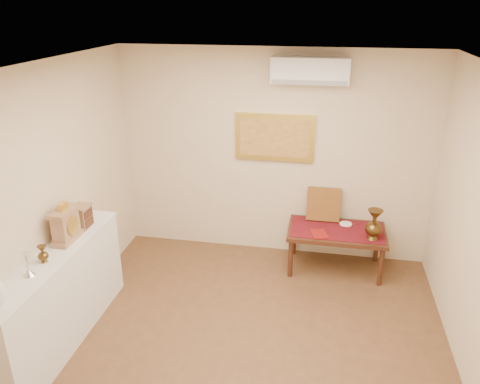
% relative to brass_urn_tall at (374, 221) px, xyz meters
% --- Properties ---
extents(floor, '(4.50, 4.50, 0.00)m').
position_rel_brass_urn_tall_xyz_m(floor, '(-1.27, -1.71, -0.79)').
color(floor, brown).
rests_on(floor, ground).
extents(ceiling, '(4.50, 4.50, 0.00)m').
position_rel_brass_urn_tall_xyz_m(ceiling, '(-1.27, -1.71, 1.91)').
color(ceiling, white).
rests_on(ceiling, ground).
extents(wall_back, '(4.00, 0.02, 2.70)m').
position_rel_brass_urn_tall_xyz_m(wall_back, '(-1.27, 0.54, 0.56)').
color(wall_back, beige).
rests_on(wall_back, ground).
extents(wall_left, '(0.02, 4.50, 2.70)m').
position_rel_brass_urn_tall_xyz_m(wall_left, '(-3.27, -1.71, 0.56)').
color(wall_left, beige).
rests_on(wall_left, ground).
extents(candlestick, '(0.11, 0.11, 0.23)m').
position_rel_brass_urn_tall_xyz_m(candlestick, '(-3.10, -2.07, 0.31)').
color(candlestick, silver).
rests_on(candlestick, display_ledge).
extents(brass_urn_small, '(0.10, 0.10, 0.21)m').
position_rel_brass_urn_tall_xyz_m(brass_urn_small, '(-3.10, -1.84, 0.30)').
color(brass_urn_small, brown).
rests_on(brass_urn_small, display_ledge).
extents(table_cloth, '(1.14, 0.59, 0.01)m').
position_rel_brass_urn_tall_xyz_m(table_cloth, '(-0.42, 0.17, -0.23)').
color(table_cloth, maroon).
rests_on(table_cloth, low_table).
extents(brass_urn_tall, '(0.20, 0.20, 0.46)m').
position_rel_brass_urn_tall_xyz_m(brass_urn_tall, '(0.00, 0.00, 0.00)').
color(brass_urn_tall, brown).
rests_on(brass_urn_tall, table_cloth).
extents(plate, '(0.16, 0.16, 0.01)m').
position_rel_brass_urn_tall_xyz_m(plate, '(-0.30, 0.33, -0.22)').
color(plate, white).
rests_on(plate, table_cloth).
extents(menu, '(0.24, 0.29, 0.01)m').
position_rel_brass_urn_tall_xyz_m(menu, '(-0.63, -0.00, -0.22)').
color(menu, maroon).
rests_on(menu, table_cloth).
extents(cushion, '(0.42, 0.19, 0.44)m').
position_rel_brass_urn_tall_xyz_m(cushion, '(-0.60, 0.43, -0.02)').
color(cushion, '#5E2212').
rests_on(cushion, table_cloth).
extents(display_ledge, '(0.37, 2.02, 0.98)m').
position_rel_brass_urn_tall_xyz_m(display_ledge, '(-3.09, -1.71, -0.30)').
color(display_ledge, silver).
rests_on(display_ledge, floor).
extents(mantel_clock, '(0.17, 0.36, 0.41)m').
position_rel_brass_urn_tall_xyz_m(mantel_clock, '(-3.09, -1.42, 0.37)').
color(mantel_clock, '#A17753').
rests_on(mantel_clock, display_ledge).
extents(wooden_chest, '(0.16, 0.21, 0.24)m').
position_rel_brass_urn_tall_xyz_m(wooden_chest, '(-3.09, -1.11, 0.32)').
color(wooden_chest, '#A17753').
rests_on(wooden_chest, display_ledge).
extents(low_table, '(1.20, 0.70, 0.55)m').
position_rel_brass_urn_tall_xyz_m(low_table, '(-0.42, 0.17, -0.30)').
color(low_table, '#452214').
rests_on(low_table, floor).
extents(painting, '(1.00, 0.06, 0.60)m').
position_rel_brass_urn_tall_xyz_m(painting, '(-1.27, 0.51, 0.81)').
color(painting, gold).
rests_on(painting, wall_back).
extents(ac_unit, '(0.90, 0.25, 0.30)m').
position_rel_brass_urn_tall_xyz_m(ac_unit, '(-0.87, 0.41, 1.66)').
color(ac_unit, white).
rests_on(ac_unit, wall_back).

